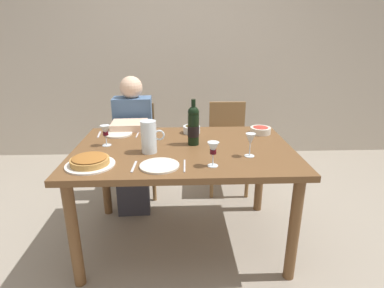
# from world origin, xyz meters

# --- Properties ---
(ground_plane) EXTENTS (8.00, 8.00, 0.00)m
(ground_plane) POSITION_xyz_m (0.00, 0.00, 0.00)
(ground_plane) COLOR gray
(back_wall) EXTENTS (8.00, 0.10, 2.80)m
(back_wall) POSITION_xyz_m (0.00, 1.94, 1.40)
(back_wall) COLOR beige
(back_wall) RESTS_ON ground
(dining_table) EXTENTS (1.50, 1.00, 0.76)m
(dining_table) POSITION_xyz_m (0.00, 0.00, 0.67)
(dining_table) COLOR brown
(dining_table) RESTS_ON ground
(wine_bottle) EXTENTS (0.08, 0.08, 0.32)m
(wine_bottle) POSITION_xyz_m (0.07, 0.06, 0.90)
(wine_bottle) COLOR black
(wine_bottle) RESTS_ON dining_table
(water_pitcher) EXTENTS (0.16, 0.10, 0.21)m
(water_pitcher) POSITION_xyz_m (-0.23, -0.08, 0.85)
(water_pitcher) COLOR silver
(water_pitcher) RESTS_ON dining_table
(baked_tart) EXTENTS (0.29, 0.29, 0.06)m
(baked_tart) POSITION_xyz_m (-0.56, -0.29, 0.79)
(baked_tart) COLOR white
(baked_tart) RESTS_ON dining_table
(salad_bowl) EXTENTS (0.16, 0.16, 0.06)m
(salad_bowl) POSITION_xyz_m (0.61, 0.30, 0.79)
(salad_bowl) COLOR silver
(salad_bowl) RESTS_ON dining_table
(olive_bowl) EXTENTS (0.13, 0.13, 0.07)m
(olive_bowl) POSITION_xyz_m (0.07, 0.34, 0.79)
(olive_bowl) COLOR silver
(olive_bowl) RESTS_ON dining_table
(wine_glass_left_diner) EXTENTS (0.07, 0.07, 0.15)m
(wine_glass_left_diner) POSITION_xyz_m (0.17, -0.33, 0.87)
(wine_glass_left_diner) COLOR silver
(wine_glass_left_diner) RESTS_ON dining_table
(wine_glass_right_diner) EXTENTS (0.06, 0.06, 0.15)m
(wine_glass_right_diner) POSITION_xyz_m (0.42, -0.18, 0.87)
(wine_glass_right_diner) COLOR silver
(wine_glass_right_diner) RESTS_ON dining_table
(wine_glass_centre) EXTENTS (0.07, 0.07, 0.15)m
(wine_glass_centre) POSITION_xyz_m (-0.54, 0.06, 0.86)
(wine_glass_centre) COLOR silver
(wine_glass_centre) RESTS_ON dining_table
(dinner_plate_left_setting) EXTENTS (0.21, 0.21, 0.01)m
(dinner_plate_left_setting) POSITION_xyz_m (-0.51, 0.31, 0.77)
(dinner_plate_left_setting) COLOR silver
(dinner_plate_left_setting) RESTS_ON dining_table
(dinner_plate_right_setting) EXTENTS (0.24, 0.24, 0.01)m
(dinner_plate_right_setting) POSITION_xyz_m (-0.15, -0.33, 0.77)
(dinner_plate_right_setting) COLOR silver
(dinner_plate_right_setting) RESTS_ON dining_table
(fork_left_setting) EXTENTS (0.03, 0.16, 0.00)m
(fork_left_setting) POSITION_xyz_m (-0.66, 0.31, 0.76)
(fork_left_setting) COLOR silver
(fork_left_setting) RESTS_ON dining_table
(knife_left_setting) EXTENTS (0.01, 0.18, 0.00)m
(knife_left_setting) POSITION_xyz_m (-0.36, 0.31, 0.76)
(knife_left_setting) COLOR silver
(knife_left_setting) RESTS_ON dining_table
(knife_right_setting) EXTENTS (0.01, 0.18, 0.00)m
(knife_right_setting) POSITION_xyz_m (0.00, -0.33, 0.76)
(knife_right_setting) COLOR silver
(knife_right_setting) RESTS_ON dining_table
(spoon_right_setting) EXTENTS (0.02, 0.16, 0.00)m
(spoon_right_setting) POSITION_xyz_m (-0.30, -0.33, 0.76)
(spoon_right_setting) COLOR silver
(spoon_right_setting) RESTS_ON dining_table
(chair_left) EXTENTS (0.42, 0.42, 0.87)m
(chair_left) POSITION_xyz_m (-0.45, 0.87, 0.50)
(chair_left) COLOR olive
(chair_left) RESTS_ON ground
(diner_left) EXTENTS (0.35, 0.51, 1.16)m
(diner_left) POSITION_xyz_m (-0.45, 0.63, 0.62)
(diner_left) COLOR #4C6B93
(diner_left) RESTS_ON ground
(chair_right) EXTENTS (0.41, 0.41, 0.87)m
(chair_right) POSITION_xyz_m (0.45, 0.90, 0.50)
(chair_right) COLOR olive
(chair_right) RESTS_ON ground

